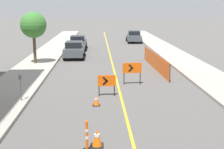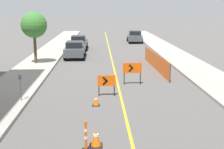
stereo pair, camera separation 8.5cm
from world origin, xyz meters
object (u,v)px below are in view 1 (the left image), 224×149
object	(u,v)px
delineator_post_rear	(87,138)
parking_meter_far_curb	(20,82)
traffic_cone_fourth	(97,138)
parked_car_curb_near	(74,50)
arrow_barricade_primary	(107,82)
parked_car_curb_mid	(78,43)
street_tree_left_near	(33,25)
traffic_cone_fifth	(96,101)
arrow_barricade_secondary	(132,69)
parked_car_curb_far	(134,36)

from	to	relation	value
delineator_post_rear	parking_meter_far_curb	xyz separation A→B (m)	(-3.52, 5.48, 0.67)
traffic_cone_fourth	parked_car_curb_near	xyz separation A→B (m)	(-2.17, 19.37, 0.48)
arrow_barricade_primary	parked_car_curb_mid	size ratio (longest dim) A/B	0.27
parking_meter_far_curb	street_tree_left_near	size ratio (longest dim) A/B	0.32
delineator_post_rear	parked_car_curb_mid	distance (m)	25.64
delineator_post_rear	traffic_cone_fourth	bearing A→B (deg)	44.33
traffic_cone_fourth	parked_car_curb_near	distance (m)	19.49
arrow_barricade_primary	parking_meter_far_curb	bearing A→B (deg)	-167.48
traffic_cone_fifth	arrow_barricade_secondary	xyz separation A→B (m)	(2.25, 4.21, 0.75)
arrow_barricade_secondary	parked_car_curb_far	world-z (taller)	parked_car_curb_far
parked_car_curb_near	arrow_barricade_primary	bearing A→B (deg)	-78.08
arrow_barricade_secondary	parked_car_curb_mid	distance (m)	16.98
parked_car_curb_far	street_tree_left_near	world-z (taller)	street_tree_left_near
parked_car_curb_mid	parked_car_curb_far	size ratio (longest dim) A/B	0.99
parking_meter_far_curb	traffic_cone_fourth	bearing A→B (deg)	-53.15
traffic_cone_fourth	arrow_barricade_secondary	world-z (taller)	arrow_barricade_secondary
parked_car_curb_near	parked_car_curb_far	world-z (taller)	same
arrow_barricade_primary	parking_meter_far_curb	xyz separation A→B (m)	(-4.39, -1.15, 0.32)
delineator_post_rear	traffic_cone_fifth	bearing A→B (deg)	86.52
traffic_cone_fifth	parked_car_curb_near	world-z (taller)	parked_car_curb_near
traffic_cone_fifth	parking_meter_far_curb	world-z (taller)	parking_meter_far_curb
delineator_post_rear	parked_car_curb_near	bearing A→B (deg)	95.31
traffic_cone_fifth	arrow_barricade_secondary	size ratio (longest dim) A/B	0.37
street_tree_left_near	parked_car_curb_mid	bearing A→B (deg)	72.04
traffic_cone_fourth	parked_car_curb_mid	distance (m)	25.33
delineator_post_rear	parking_meter_far_curb	size ratio (longest dim) A/B	0.79
arrow_barricade_primary	parked_car_curb_mid	distance (m)	19.13
traffic_cone_fifth	arrow_barricade_secondary	world-z (taller)	arrow_barricade_secondary
arrow_barricade_primary	parked_car_curb_far	bearing A→B (deg)	78.04
delineator_post_rear	parking_meter_far_curb	distance (m)	6.55
arrow_barricade_primary	parked_car_curb_near	xyz separation A→B (m)	(-2.70, 13.07, -0.01)
traffic_cone_fourth	arrow_barricade_primary	bearing A→B (deg)	85.22
delineator_post_rear	parked_car_curb_far	bearing A→B (deg)	80.66
traffic_cone_fifth	delineator_post_rear	world-z (taller)	delineator_post_rear
traffic_cone_fifth	parked_car_curb_mid	bearing A→B (deg)	95.91
parking_meter_far_curb	street_tree_left_near	world-z (taller)	street_tree_left_near
traffic_cone_fourth	delineator_post_rear	world-z (taller)	delineator_post_rear
arrow_barricade_primary	parked_car_curb_far	size ratio (longest dim) A/B	0.27
delineator_post_rear	parked_car_curb_mid	bearing A→B (deg)	94.10
parking_meter_far_curb	delineator_post_rear	bearing A→B (deg)	-57.31
traffic_cone_fifth	parked_car_curb_mid	size ratio (longest dim) A/B	0.12
traffic_cone_fourth	arrow_barricade_primary	size ratio (longest dim) A/B	0.55
parked_car_curb_far	parking_meter_far_curb	world-z (taller)	parked_car_curb_far
parked_car_curb_far	parked_car_curb_mid	bearing A→B (deg)	-133.23
parked_car_curb_far	arrow_barricade_primary	bearing A→B (deg)	-96.84
traffic_cone_fourth	traffic_cone_fifth	size ratio (longest dim) A/B	1.24
traffic_cone_fourth	parking_meter_far_curb	world-z (taller)	parking_meter_far_curb
arrow_barricade_secondary	parked_car_curb_mid	world-z (taller)	parked_car_curb_mid
parking_meter_far_curb	street_tree_left_near	bearing A→B (deg)	97.18
arrow_barricade_primary	parked_car_curb_near	world-z (taller)	parked_car_curb_near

